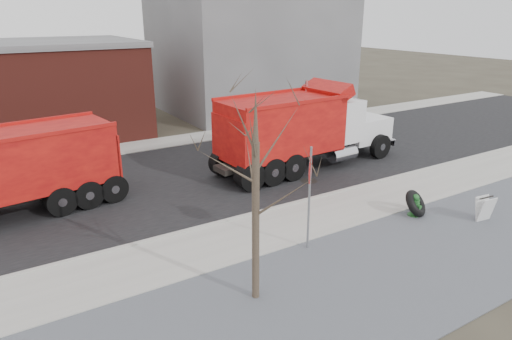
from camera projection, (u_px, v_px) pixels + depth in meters
ground at (297, 227)px, 15.01m from camera, size 120.00×120.00×0.00m
gravel_verge at (375, 276)px, 12.19m from camera, size 60.00×5.00×0.03m
sidewalk at (292, 224)px, 15.20m from camera, size 60.00×2.50×0.06m
curb at (271, 209)px, 16.24m from camera, size 60.00×0.15×0.11m
road at (211, 173)px, 20.07m from camera, size 60.00×9.40×0.02m
far_sidewalk at (164, 142)px, 24.64m from camera, size 60.00×2.00×0.06m
building_grey at (250, 52)px, 32.63m from camera, size 12.00×10.00×8.00m
bare_tree at (256, 172)px, 10.25m from camera, size 3.20×3.20×5.20m
fire_hydrant at (415, 206)px, 15.72m from camera, size 0.46×0.45×0.82m
truck_tire at (415, 203)px, 15.78m from camera, size 1.23×1.13×0.97m
stop_sign at (310, 182)px, 12.98m from camera, size 0.62×0.64×3.17m
sandwich_board at (485, 209)px, 15.31m from camera, size 0.66×0.46×0.86m
dump_truck_red_a at (303, 127)px, 20.19m from camera, size 9.34×3.02×3.73m
dump_truck_red_b at (11, 169)px, 15.34m from camera, size 8.02×3.27×3.36m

